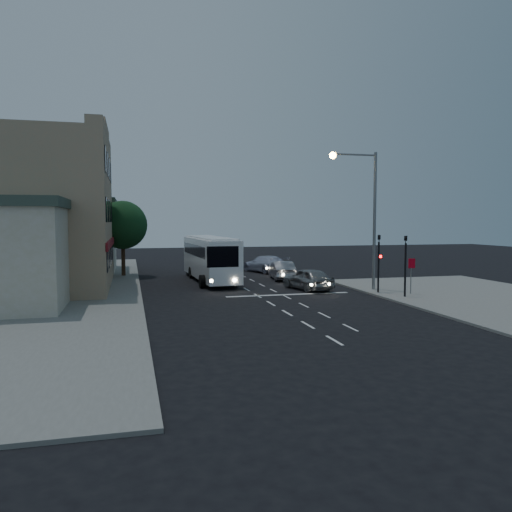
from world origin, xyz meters
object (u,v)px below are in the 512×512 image
object	(u,v)px
car_sedan_b	(265,264)
traffic_signal_main	(379,256)
tour_bus	(210,257)
car_sedan_a	(282,270)
car_suv	(308,279)
traffic_signal_side	(406,258)
regulatory_sign	(411,270)
streetlight	(366,204)
street_tree	(123,223)

from	to	relation	value
car_sedan_b	traffic_signal_main	world-z (taller)	traffic_signal_main
tour_bus	car_sedan_a	distance (m)	5.83
car_suv	car_sedan_a	world-z (taller)	car_suv
car_sedan_b	traffic_signal_main	xyz separation A→B (m)	(3.40, -14.89, 1.66)
car_sedan_a	tour_bus	bearing A→B (deg)	4.66
traffic_signal_side	regulatory_sign	bearing A→B (deg)	43.92
streetlight	car_suv	bearing A→B (deg)	154.68
car_sedan_a	streetlight	distance (m)	9.81
tour_bus	traffic_signal_side	bearing A→B (deg)	-51.36
traffic_signal_side	street_tree	world-z (taller)	street_tree
regulatory_sign	streetlight	world-z (taller)	streetlight
car_sedan_b	street_tree	world-z (taller)	street_tree
car_suv	traffic_signal_side	bearing A→B (deg)	118.24
traffic_signal_side	car_suv	bearing A→B (deg)	130.94
traffic_signal_side	tour_bus	bearing A→B (deg)	131.13
car_sedan_b	traffic_signal_main	size ratio (longest dim) A/B	1.28
regulatory_sign	street_tree	size ratio (longest dim) A/B	0.35
tour_bus	traffic_signal_main	distance (m)	13.27
car_suv	car_sedan_a	xyz separation A→B (m)	(0.06, 6.16, -0.01)
car_suv	streetlight	bearing A→B (deg)	141.98
car_sedan_a	street_tree	distance (m)	13.77
traffic_signal_side	regulatory_sign	xyz separation A→B (m)	(1.00, 0.96, -0.82)
tour_bus	traffic_signal_side	xyz separation A→B (m)	(9.99, -11.44, 0.56)
tour_bus	streetlight	size ratio (longest dim) A/B	1.25
tour_bus	car_sedan_a	xyz separation A→B (m)	(5.72, -0.28, -1.12)
car_sedan_b	regulatory_sign	bearing A→B (deg)	90.83
traffic_signal_main	street_tree	distance (m)	21.38
tour_bus	traffic_signal_side	distance (m)	15.20
streetlight	street_tree	xyz separation A→B (m)	(-15.55, 12.82, -1.23)
car_sedan_a	car_sedan_b	bearing A→B (deg)	-84.22
car_sedan_a	car_sedan_b	world-z (taller)	car_sedan_b
tour_bus	car_suv	xyz separation A→B (m)	(5.65, -6.44, -1.11)
traffic_signal_main	street_tree	xyz separation A→B (m)	(-15.81, 14.25, 2.08)
car_suv	streetlight	world-z (taller)	streetlight
tour_bus	regulatory_sign	bearing A→B (deg)	-46.12
car_sedan_a	traffic_signal_side	size ratio (longest dim) A/B	1.08
car_suv	regulatory_sign	size ratio (longest dim) A/B	1.99
tour_bus	car_sedan_b	distance (m)	8.08
car_sedan_a	car_sedan_b	size ratio (longest dim) A/B	0.84
tour_bus	car_suv	bearing A→B (deg)	-51.21
car_sedan_a	regulatory_sign	size ratio (longest dim) A/B	2.02
car_sedan_b	streetlight	size ratio (longest dim) A/B	0.59
car_sedan_b	traffic_signal_side	world-z (taller)	traffic_signal_side
car_sedan_b	regulatory_sign	distance (m)	16.72
car_sedan_a	traffic_signal_side	world-z (taller)	traffic_signal_side
traffic_signal_main	car_sedan_a	bearing A→B (deg)	111.28
car_sedan_a	car_sedan_b	distance (m)	5.71
tour_bus	street_tree	world-z (taller)	street_tree
streetlight	street_tree	distance (m)	20.19
car_sedan_a	traffic_signal_side	xyz separation A→B (m)	(4.27, -11.16, 1.69)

